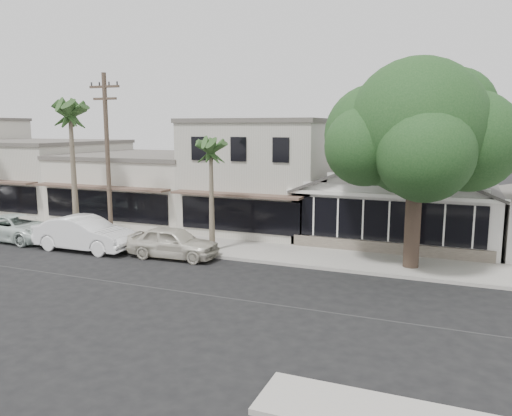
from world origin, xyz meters
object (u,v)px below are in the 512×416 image
at_px(car_2, 17,228).
at_px(car_0, 173,242).
at_px(shade_tree, 416,132).
at_px(car_1, 84,234).
at_px(utility_pole, 108,156).

bearing_deg(car_2, car_0, -87.83).
bearing_deg(car_2, shade_tree, -81.35).
height_order(car_0, car_2, car_0).
bearing_deg(car_1, shade_tree, -80.48).
distance_m(car_1, car_2, 5.01).
distance_m(utility_pole, car_1, 4.18).
bearing_deg(car_1, utility_pole, -24.58).
height_order(car_0, car_1, car_1).
height_order(utility_pole, car_0, utility_pole).
xyz_separation_m(car_0, car_2, (-10.00, -0.07, -0.04)).
height_order(utility_pole, car_2, utility_pole).
distance_m(utility_pole, car_0, 6.04).
bearing_deg(car_2, car_1, -92.21).
xyz_separation_m(utility_pole, car_1, (-0.60, -1.36, -3.91)).
height_order(utility_pole, shade_tree, shade_tree).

